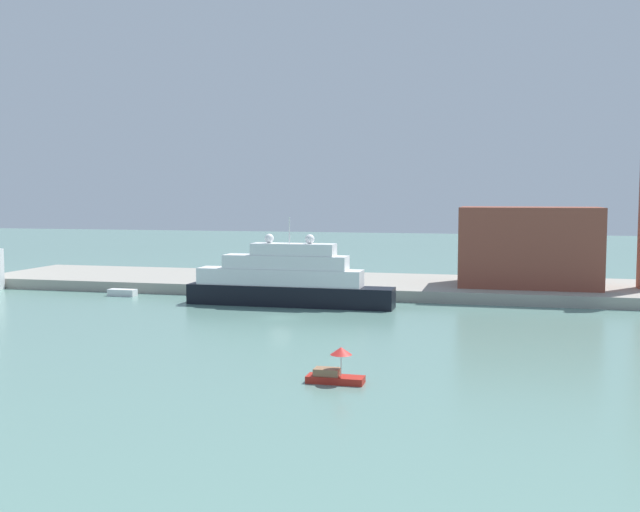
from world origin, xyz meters
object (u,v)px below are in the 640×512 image
at_px(small_motorboat, 335,371).
at_px(person_figure, 246,274).
at_px(harbor_building, 529,247).
at_px(parked_car, 217,275).
at_px(mooring_bollard, 327,284).
at_px(work_barge, 122,293).
at_px(large_yacht, 286,281).

height_order(small_motorboat, person_figure, person_figure).
xyz_separation_m(small_motorboat, harbor_building, (15.97, 53.87, 6.22)).
height_order(parked_car, person_figure, person_figure).
bearing_deg(mooring_bollard, parked_car, 163.28).
height_order(work_barge, mooring_bollard, mooring_bollard).
bearing_deg(work_barge, parked_car, 45.66).
height_order(harbor_building, mooring_bollard, harbor_building).
distance_m(parked_car, mooring_bollard, 19.58).
distance_m(small_motorboat, person_figure, 58.35).
height_order(small_motorboat, work_barge, small_motorboat).
xyz_separation_m(large_yacht, work_barge, (-25.50, 3.37, -2.77)).
xyz_separation_m(work_barge, harbor_building, (56.45, 12.96, 6.67)).
bearing_deg(person_figure, harbor_building, 2.16).
distance_m(large_yacht, work_barge, 25.87).
bearing_deg(mooring_bollard, person_figure, 155.65).
bearing_deg(parked_car, work_barge, -134.34).
relative_size(person_figure, mooring_bollard, 2.02).
xyz_separation_m(person_figure, mooring_bollard, (14.39, -6.51, -0.36)).
distance_m(parked_car, person_figure, 4.45).
bearing_deg(work_barge, mooring_bollard, 9.52).
height_order(large_yacht, parked_car, large_yacht).
xyz_separation_m(harbor_building, person_figure, (-41.82, -1.58, -4.81)).
distance_m(large_yacht, harbor_building, 35.20).
relative_size(work_barge, mooring_bollard, 4.83).
height_order(large_yacht, work_barge, large_yacht).
bearing_deg(mooring_bollard, work_barge, -170.48).
height_order(large_yacht, mooring_bollard, large_yacht).
bearing_deg(person_figure, parked_car, -168.64).
relative_size(small_motorboat, mooring_bollard, 5.34).
bearing_deg(harbor_building, work_barge, -167.07).
xyz_separation_m(parked_car, person_figure, (4.36, 0.88, 0.13)).
bearing_deg(work_barge, harbor_building, 12.93).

